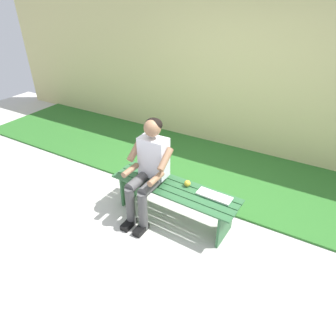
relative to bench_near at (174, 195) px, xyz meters
name	(u,v)px	position (x,y,z in m)	size (l,w,h in m)	color
ground_plane	(57,237)	(1.03, 1.00, -0.36)	(10.00, 7.00, 0.04)	beige
grass_strip	(214,168)	(0.00, -1.32, -0.33)	(9.00, 1.90, 0.03)	#2D6B28
brick_wall	(216,63)	(0.50, -2.29, 1.07)	(9.50, 0.24, 2.82)	#D1C684
bench_near	(174,195)	(0.00, 0.00, 0.00)	(1.63, 0.52, 0.46)	#2D6038
person_seated	(148,168)	(0.30, 0.10, 0.35)	(0.50, 0.69, 1.26)	silver
apple	(187,183)	(-0.13, -0.10, 0.15)	(0.08, 0.08, 0.08)	gold
book_open	(214,196)	(-0.49, -0.06, 0.12)	(0.42, 0.18, 0.02)	white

